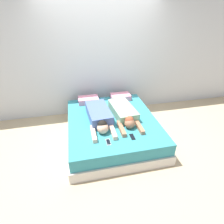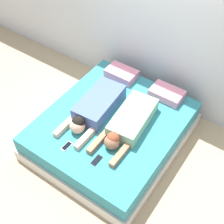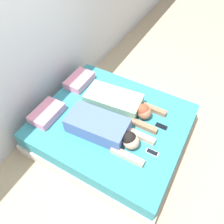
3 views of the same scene
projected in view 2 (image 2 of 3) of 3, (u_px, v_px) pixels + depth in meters
The scene contains 9 objects.
ground_plane at pixel (112, 140), 4.35m from camera, with size 12.00×12.00×0.00m, color tan.
wall_back at pixel (162, 21), 4.02m from camera, with size 12.00×0.06×2.60m.
bed at pixel (112, 131), 4.19m from camera, with size 1.72×1.97×0.43m.
pillow_head_left at pixel (121, 73), 4.57m from camera, with size 0.45×0.29×0.12m.
pillow_head_right at pixel (167, 94), 4.28m from camera, with size 0.45×0.29×0.12m.
person_left at pixel (95, 108), 4.04m from camera, with size 0.44×1.09×0.23m.
person_right at pixel (128, 123), 3.88m from camera, with size 0.45×1.11×0.22m.
cell_phone_left at pixel (67, 146), 3.74m from camera, with size 0.07×0.15×0.01m.
cell_phone_right at pixel (97, 160), 3.61m from camera, with size 0.07×0.15×0.01m.
Camera 2 is at (1.52, -2.18, 3.47)m, focal length 50.00 mm.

